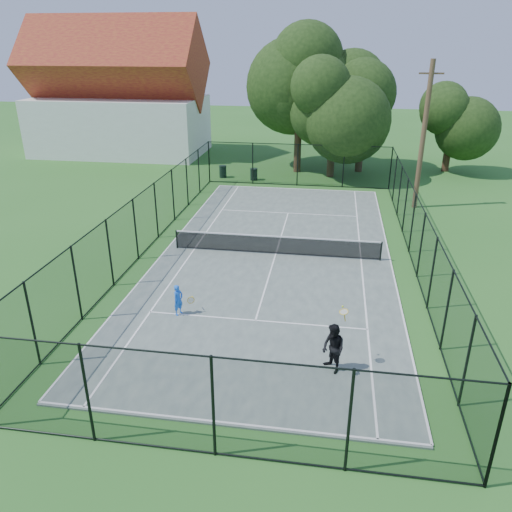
# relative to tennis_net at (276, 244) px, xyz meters

# --- Properties ---
(ground) EXTENTS (120.00, 120.00, 0.00)m
(ground) POSITION_rel_tennis_net_xyz_m (0.00, 0.00, -0.58)
(ground) COLOR #2A6322
(tennis_court) EXTENTS (11.00, 24.00, 0.06)m
(tennis_court) POSITION_rel_tennis_net_xyz_m (0.00, 0.00, -0.55)
(tennis_court) COLOR #4F5D58
(tennis_court) RESTS_ON ground
(tennis_net) EXTENTS (10.08, 0.08, 0.95)m
(tennis_net) POSITION_rel_tennis_net_xyz_m (0.00, 0.00, 0.00)
(tennis_net) COLOR black
(tennis_net) RESTS_ON tennis_court
(fence) EXTENTS (13.10, 26.10, 3.00)m
(fence) POSITION_rel_tennis_net_xyz_m (0.00, 0.00, 0.92)
(fence) COLOR black
(fence) RESTS_ON ground
(tree_near_left) EXTENTS (8.07, 8.07, 10.52)m
(tree_near_left) POSITION_rel_tennis_net_xyz_m (-0.34, 17.21, 5.90)
(tree_near_left) COLOR #332114
(tree_near_left) RESTS_ON ground
(tree_near_mid) EXTENTS (6.22, 6.22, 8.13)m
(tree_near_mid) POSITION_rel_tennis_net_xyz_m (2.32, 16.09, 4.43)
(tree_near_mid) COLOR #332114
(tree_near_mid) RESTS_ON ground
(tree_near_right) EXTENTS (6.15, 6.15, 8.49)m
(tree_near_right) POSITION_rel_tennis_net_xyz_m (4.55, 18.07, 4.81)
(tree_near_right) COLOR #332114
(tree_near_right) RESTS_ON ground
(tree_far_right) EXTENTS (4.89, 4.89, 6.47)m
(tree_far_right) POSITION_rel_tennis_net_xyz_m (11.46, 19.26, 3.42)
(tree_far_right) COLOR #332114
(tree_far_right) RESTS_ON ground
(building) EXTENTS (15.30, 8.15, 11.87)m
(building) POSITION_rel_tennis_net_xyz_m (-17.00, 22.00, 4.35)
(building) COLOR silver
(building) RESTS_ON ground
(trash_bin_left) EXTENTS (0.58, 0.58, 0.91)m
(trash_bin_left) POSITION_rel_tennis_net_xyz_m (-5.82, 14.48, -0.12)
(trash_bin_left) COLOR black
(trash_bin_left) RESTS_ON ground
(trash_bin_right) EXTENTS (0.58, 0.58, 0.88)m
(trash_bin_right) POSITION_rel_tennis_net_xyz_m (-3.34, 14.07, -0.13)
(trash_bin_right) COLOR black
(trash_bin_right) RESTS_ON ground
(utility_pole) EXTENTS (1.40, 0.30, 8.75)m
(utility_pole) POSITION_rel_tennis_net_xyz_m (7.74, 9.00, 3.86)
(utility_pole) COLOR #4C3823
(utility_pole) RESTS_ON ground
(player_blue) EXTENTS (0.81, 0.53, 1.22)m
(player_blue) POSITION_rel_tennis_net_xyz_m (-2.96, -6.37, 0.09)
(player_blue) COLOR blue
(player_blue) RESTS_ON tennis_court
(player_black) EXTENTS (0.97, 1.21, 2.02)m
(player_black) POSITION_rel_tennis_net_xyz_m (2.87, -9.06, 0.30)
(player_black) COLOR black
(player_black) RESTS_ON tennis_court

